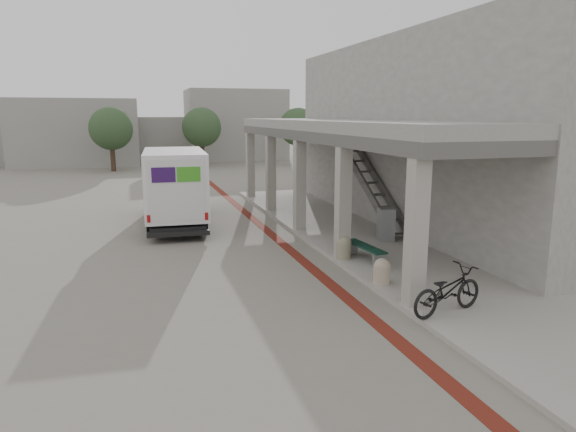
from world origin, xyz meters
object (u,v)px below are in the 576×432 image
object	(u,v)px
bench	(365,250)
bicycle_black	(447,291)
fedex_truck	(175,184)
utility_cabinet	(386,224)

from	to	relation	value
bench	bicycle_black	bearing A→B (deg)	-97.20
bench	fedex_truck	bearing A→B (deg)	116.90
bench	utility_cabinet	bearing A→B (deg)	43.88
fedex_truck	bench	distance (m)	8.77
utility_cabinet	bicycle_black	bearing A→B (deg)	-92.38
fedex_truck	utility_cabinet	size ratio (longest dim) A/B	6.47
utility_cabinet	bench	bearing A→B (deg)	-116.45
utility_cabinet	bicycle_black	distance (m)	6.44
bicycle_black	utility_cabinet	bearing A→B (deg)	-30.46
fedex_truck	bench	xyz separation A→B (m)	(4.70, -7.32, -1.13)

